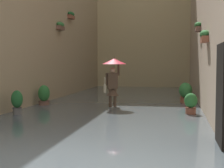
{
  "coord_description": "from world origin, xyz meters",
  "views": [
    {
      "loc": [
        -2.32,
        4.96,
        1.8
      ],
      "look_at": [
        0.02,
        -7.14,
        1.02
      ],
      "focal_mm": 52.91,
      "sensor_mm": 36.0,
      "label": 1
    }
  ],
  "objects_px": {
    "potted_plant_far_right": "(17,103)",
    "potted_plant_far_left": "(191,104)",
    "person_wading": "(113,74)",
    "potted_plant_mid_left": "(186,93)",
    "potted_plant_mid_right": "(44,96)",
    "potted_plant_near_left": "(185,90)"
  },
  "relations": [
    {
      "from": "potted_plant_far_right",
      "to": "potted_plant_far_left",
      "type": "bearing_deg",
      "value": -167.82
    },
    {
      "from": "potted_plant_far_left",
      "to": "potted_plant_far_right",
      "type": "distance_m",
      "value": 5.74
    },
    {
      "from": "person_wading",
      "to": "potted_plant_far_right",
      "type": "xyz_separation_m",
      "value": [
        2.75,
        2.45,
        -0.89
      ]
    },
    {
      "from": "potted_plant_mid_left",
      "to": "potted_plant_mid_right",
      "type": "distance_m",
      "value": 5.9
    },
    {
      "from": "potted_plant_far_right",
      "to": "person_wading",
      "type": "bearing_deg",
      "value": -138.29
    },
    {
      "from": "person_wading",
      "to": "potted_plant_mid_right",
      "type": "bearing_deg",
      "value": -0.6
    },
    {
      "from": "potted_plant_far_left",
      "to": "potted_plant_mid_right",
      "type": "relative_size",
      "value": 0.88
    },
    {
      "from": "potted_plant_near_left",
      "to": "potted_plant_far_left",
      "type": "bearing_deg",
      "value": 90.29
    },
    {
      "from": "person_wading",
      "to": "potted_plant_near_left",
      "type": "height_order",
      "value": "person_wading"
    },
    {
      "from": "potted_plant_far_right",
      "to": "potted_plant_mid_left",
      "type": "xyz_separation_m",
      "value": [
        -5.52,
        -4.28,
        0.03
      ]
    },
    {
      "from": "potted_plant_far_right",
      "to": "potted_plant_near_left",
      "type": "relative_size",
      "value": 1.11
    },
    {
      "from": "potted_plant_far_right",
      "to": "potted_plant_mid_right",
      "type": "height_order",
      "value": "potted_plant_mid_right"
    },
    {
      "from": "person_wading",
      "to": "potted_plant_near_left",
      "type": "distance_m",
      "value": 5.41
    },
    {
      "from": "potted_plant_near_left",
      "to": "potted_plant_mid_left",
      "type": "relative_size",
      "value": 0.85
    },
    {
      "from": "potted_plant_far_left",
      "to": "potted_plant_mid_left",
      "type": "xyz_separation_m",
      "value": [
        0.09,
        -3.07,
        0.09
      ]
    },
    {
      "from": "potted_plant_near_left",
      "to": "potted_plant_mid_left",
      "type": "height_order",
      "value": "potted_plant_mid_left"
    },
    {
      "from": "person_wading",
      "to": "potted_plant_mid_right",
      "type": "distance_m",
      "value": 2.99
    },
    {
      "from": "potted_plant_mid_right",
      "to": "potted_plant_mid_left",
      "type": "bearing_deg",
      "value": -162.22
    },
    {
      "from": "potted_plant_far_right",
      "to": "potted_plant_near_left",
      "type": "bearing_deg",
      "value": -128.69
    },
    {
      "from": "potted_plant_near_left",
      "to": "potted_plant_mid_left",
      "type": "distance_m",
      "value": 2.68
    },
    {
      "from": "potted_plant_far_left",
      "to": "potted_plant_mid_right",
      "type": "xyz_separation_m",
      "value": [
        5.7,
        -1.27,
        0.02
      ]
    },
    {
      "from": "person_wading",
      "to": "potted_plant_near_left",
      "type": "relative_size",
      "value": 2.5
    }
  ]
}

